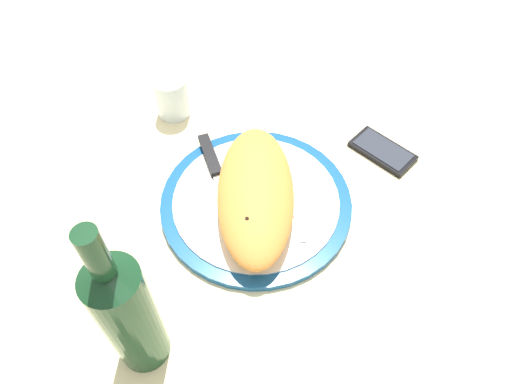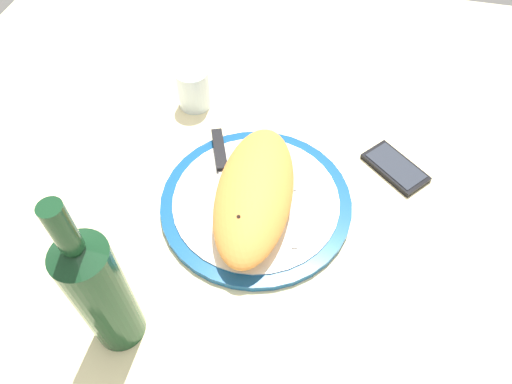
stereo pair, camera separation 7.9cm
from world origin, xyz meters
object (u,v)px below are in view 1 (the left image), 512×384
at_px(plate, 256,202).
at_px(knife, 214,166).
at_px(calzone, 255,193).
at_px(water_glass, 172,99).
at_px(smartphone, 383,151).
at_px(fork, 290,196).
at_px(wine_bottle, 127,314).

xyz_separation_m(plate, knife, (0.06, 0.08, 0.01)).
distance_m(calzone, water_glass, 0.29).
bearing_deg(smartphone, fork, 126.45).
xyz_separation_m(smartphone, water_glass, (0.08, 0.41, 0.03)).
relative_size(fork, knife, 0.73).
height_order(smartphone, wine_bottle, wine_bottle).
height_order(plate, fork, fork).
bearing_deg(calzone, smartphone, -57.76).
height_order(fork, knife, knife).
bearing_deg(fork, plate, 98.56).
distance_m(fork, knife, 0.15).
distance_m(knife, water_glass, 0.19).
height_order(fork, smartphone, fork).
bearing_deg(wine_bottle, smartphone, -43.05).
relative_size(fork, smartphone, 1.19).
distance_m(plate, wine_bottle, 0.32).
height_order(calzone, fork, calzone).
distance_m(calzone, wine_bottle, 0.29).
relative_size(plate, water_glass, 3.94).
bearing_deg(calzone, water_glass, 37.74).
bearing_deg(wine_bottle, knife, -10.38).
xyz_separation_m(calzone, knife, (0.08, 0.08, -0.03)).
bearing_deg(fork, water_glass, 48.47).
bearing_deg(smartphone, calzone, 122.24).
bearing_deg(calzone, fork, -72.15).
bearing_deg(plate, calzone, 171.62).
xyz_separation_m(knife, water_glass, (0.16, 0.10, 0.01)).
xyz_separation_m(smartphone, wine_bottle, (-0.39, 0.37, 0.12)).
height_order(plate, water_glass, water_glass).
bearing_deg(water_glass, plate, -140.72).
bearing_deg(wine_bottle, water_glass, 4.89).
height_order(fork, wine_bottle, wine_bottle).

